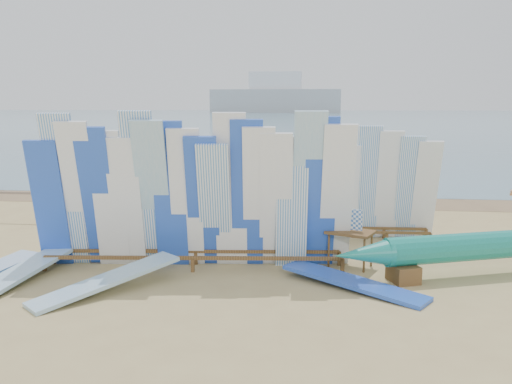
# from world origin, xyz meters

# --- Properties ---
(ground) EXTENTS (160.00, 160.00, 0.00)m
(ground) POSITION_xyz_m (0.00, 0.00, 0.00)
(ground) COLOR tan
(ground) RESTS_ON ground
(ocean) EXTENTS (320.00, 240.00, 0.02)m
(ocean) POSITION_xyz_m (0.00, 128.00, 0.00)
(ocean) COLOR slate
(ocean) RESTS_ON ground
(wet_sand_strip) EXTENTS (40.00, 2.60, 0.01)m
(wet_sand_strip) POSITION_xyz_m (0.00, 7.20, 0.00)
(wet_sand_strip) COLOR olive
(wet_sand_strip) RESTS_ON ground
(distant_ship) EXTENTS (45.00, 8.00, 14.00)m
(distant_ship) POSITION_xyz_m (-12.00, 180.00, 5.31)
(distant_ship) COLOR #999EA3
(distant_ship) RESTS_ON ocean
(fence) EXTENTS (12.08, 0.08, 0.90)m
(fence) POSITION_xyz_m (0.00, 3.00, 0.63)
(fence) COLOR #7D6B5E
(fence) RESTS_ON ground
(main_surfboard_rack) EXTENTS (6.28, 1.44, 3.11)m
(main_surfboard_rack) POSITION_xyz_m (1.13, -0.67, 1.41)
(main_surfboard_rack) COLOR brown
(main_surfboard_rack) RESTS_ON ground
(side_surfboard_rack) EXTENTS (2.39, 0.85, 2.75)m
(side_surfboard_rack) POSITION_xyz_m (5.14, 2.00, 1.24)
(side_surfboard_rack) COLOR brown
(side_surfboard_rack) RESTS_ON ground
(outrigger_canoe) EXTENTS (5.77, 2.53, 0.85)m
(outrigger_canoe) POSITION_xyz_m (6.64, -0.48, 0.54)
(outrigger_canoe) COLOR brown
(outrigger_canoe) RESTS_ON ground
(vendor_table) EXTENTS (1.06, 0.92, 1.18)m
(vendor_table) POSITION_xyz_m (4.19, -0.20, 0.39)
(vendor_table) COLOR brown
(vendor_table) RESTS_ON ground
(flat_board_d) EXTENTS (2.58, 1.92, 0.22)m
(flat_board_d) POSITION_xyz_m (4.18, -1.51, 0.00)
(flat_board_d) COLOR blue
(flat_board_d) RESTS_ON ground
(flat_board_b) EXTENTS (2.17, 2.40, 0.42)m
(flat_board_b) POSITION_xyz_m (-0.08, -2.20, 0.00)
(flat_board_b) COLOR #82B3D0
(flat_board_b) RESTS_ON ground
(flat_board_a) EXTENTS (1.03, 2.75, 0.34)m
(flat_board_a) POSITION_xyz_m (-1.89, -2.01, 0.00)
(flat_board_a) COLOR #82B3D0
(flat_board_a) RESTS_ON ground
(beach_chair_left) EXTENTS (0.51, 0.53, 0.78)m
(beach_chair_left) POSITION_xyz_m (-0.52, 4.09, 0.23)
(beach_chair_left) COLOR red
(beach_chair_left) RESTS_ON ground
(beach_chair_right) EXTENTS (0.62, 0.64, 0.86)m
(beach_chair_right) POSITION_xyz_m (0.81, 4.31, 0.25)
(beach_chair_right) COLOR red
(beach_chair_right) RESTS_ON ground
(stroller) EXTENTS (0.76, 0.93, 1.11)m
(stroller) POSITION_xyz_m (1.87, 4.15, 0.45)
(stroller) COLOR red
(stroller) RESTS_ON ground
(beachgoer_7) EXTENTS (0.63, 0.59, 1.53)m
(beachgoer_7) POSITION_xyz_m (1.94, 5.95, 0.77)
(beachgoer_7) COLOR #8C6042
(beachgoer_7) RESTS_ON ground
(beachgoer_1) EXTENTS (0.54, 0.74, 1.81)m
(beachgoer_1) POSITION_xyz_m (-2.23, 4.54, 0.90)
(beachgoer_1) COLOR #8C6042
(beachgoer_1) RESTS_ON ground
(beachgoer_9) EXTENTS (1.31, 0.85, 1.87)m
(beachgoer_9) POSITION_xyz_m (5.62, 5.98, 0.94)
(beachgoer_9) COLOR tan
(beachgoer_9) RESTS_ON ground
(beachgoer_10) EXTENTS (1.12, 0.95, 1.78)m
(beachgoer_10) POSITION_xyz_m (5.87, 5.56, 0.89)
(beachgoer_10) COLOR #8C6042
(beachgoer_10) RESTS_ON ground
(beachgoer_8) EXTENTS (0.71, 1.01, 1.89)m
(beachgoer_8) POSITION_xyz_m (4.70, 4.71, 0.94)
(beachgoer_8) COLOR beige
(beachgoer_8) RESTS_ON ground
(beachgoer_3) EXTENTS (1.11, 0.89, 1.60)m
(beachgoer_3) POSITION_xyz_m (-0.86, 5.02, 0.80)
(beachgoer_3) COLOR tan
(beachgoer_3) RESTS_ON ground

